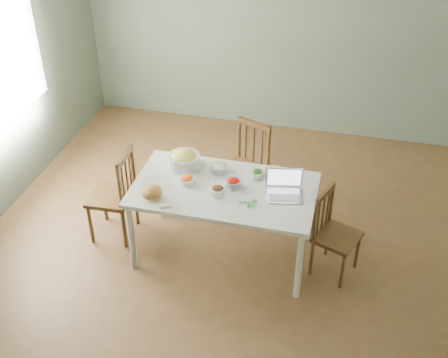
% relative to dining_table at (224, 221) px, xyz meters
% --- Properties ---
extents(floor, '(5.00, 5.00, 0.00)m').
position_rel_dining_table_xyz_m(floor, '(0.03, 0.17, -0.39)').
color(floor, brown).
rests_on(floor, ground).
extents(wall_back, '(5.00, 0.00, 2.70)m').
position_rel_dining_table_xyz_m(wall_back, '(0.03, 2.67, 0.96)').
color(wall_back, slate).
rests_on(wall_back, ground).
extents(wall_front, '(5.00, 0.00, 2.70)m').
position_rel_dining_table_xyz_m(wall_front, '(0.03, -2.33, 0.96)').
color(wall_front, slate).
rests_on(wall_front, ground).
extents(dining_table, '(1.68, 0.95, 0.79)m').
position_rel_dining_table_xyz_m(dining_table, '(0.00, 0.00, 0.00)').
color(dining_table, white).
rests_on(dining_table, floor).
extents(chair_far, '(0.54, 0.53, 0.96)m').
position_rel_dining_table_xyz_m(chair_far, '(0.02, 0.81, 0.09)').
color(chair_far, '#3C210C').
rests_on(chair_far, floor).
extents(chair_left, '(0.43, 0.45, 0.99)m').
position_rel_dining_table_xyz_m(chair_left, '(-1.16, 0.02, 0.10)').
color(chair_left, '#3C210C').
rests_on(chair_left, floor).
extents(chair_right, '(0.48, 0.49, 0.87)m').
position_rel_dining_table_xyz_m(chair_right, '(1.07, 0.01, 0.04)').
color(chair_right, '#3C210C').
rests_on(chair_right, floor).
extents(bread_boule, '(0.23, 0.23, 0.12)m').
position_rel_dining_table_xyz_m(bread_boule, '(-0.58, -0.30, 0.45)').
color(bread_boule, '#AE813E').
rests_on(bread_boule, dining_table).
extents(butter_stick, '(0.11, 0.07, 0.03)m').
position_rel_dining_table_xyz_m(butter_stick, '(-0.43, -0.41, 0.41)').
color(butter_stick, '#FBEDC0').
rests_on(butter_stick, dining_table).
extents(bowl_squash, '(0.40, 0.40, 0.18)m').
position_rel_dining_table_xyz_m(bowl_squash, '(-0.45, 0.24, 0.48)').
color(bowl_squash, '#E8CE55').
rests_on(bowl_squash, dining_table).
extents(bowl_carrot, '(0.18, 0.18, 0.08)m').
position_rel_dining_table_xyz_m(bowl_carrot, '(-0.35, -0.02, 0.43)').
color(bowl_carrot, '#F63E00').
rests_on(bowl_carrot, dining_table).
extents(bowl_onion, '(0.17, 0.17, 0.09)m').
position_rel_dining_table_xyz_m(bowl_onion, '(-0.11, 0.25, 0.44)').
color(bowl_onion, beige).
rests_on(bowl_onion, dining_table).
extents(bowl_mushroom, '(0.16, 0.16, 0.09)m').
position_rel_dining_table_xyz_m(bowl_mushroom, '(-0.03, -0.12, 0.44)').
color(bowl_mushroom, black).
rests_on(bowl_mushroom, dining_table).
extents(bowl_redpep, '(0.18, 0.18, 0.09)m').
position_rel_dining_table_xyz_m(bowl_redpep, '(0.07, 0.04, 0.44)').
color(bowl_redpep, '#BC0600').
rests_on(bowl_redpep, dining_table).
extents(bowl_broccoli, '(0.16, 0.16, 0.08)m').
position_rel_dining_table_xyz_m(bowl_broccoli, '(0.25, 0.25, 0.44)').
color(bowl_broccoli, '#22641E').
rests_on(bowl_broccoli, dining_table).
extents(flatbread, '(0.29, 0.29, 0.02)m').
position_rel_dining_table_xyz_m(flatbread, '(0.40, 0.35, 0.40)').
color(flatbread, '#D7C481').
rests_on(flatbread, dining_table).
extents(basil_bunch, '(0.19, 0.19, 0.02)m').
position_rel_dining_table_xyz_m(basil_bunch, '(0.26, -0.17, 0.40)').
color(basil_bunch, '#1E8029').
rests_on(basil_bunch, dining_table).
extents(laptop, '(0.38, 0.32, 0.23)m').
position_rel_dining_table_xyz_m(laptop, '(0.56, -0.00, 0.51)').
color(laptop, '#BCBCC2').
rests_on(laptop, dining_table).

